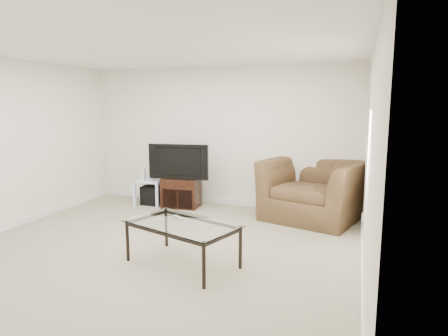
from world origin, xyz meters
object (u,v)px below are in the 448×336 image
(tv_stand, at_px, (181,192))
(coffee_table, at_px, (183,244))
(subwoofer, at_px, (153,195))
(recliner, at_px, (313,180))
(side_table, at_px, (151,192))
(television, at_px, (180,161))

(tv_stand, relative_size, coffee_table, 0.50)
(subwoofer, distance_m, coffee_table, 2.96)
(subwoofer, relative_size, coffee_table, 0.27)
(subwoofer, relative_size, recliner, 0.24)
(recliner, bearing_deg, tv_stand, -163.25)
(tv_stand, height_order, subwoofer, tv_stand)
(tv_stand, xyz_separation_m, coffee_table, (1.12, -2.39, -0.02))
(side_table, xyz_separation_m, recliner, (2.94, 0.00, 0.40))
(recliner, relative_size, coffee_table, 1.14)
(tv_stand, distance_m, coffee_table, 2.64)
(television, relative_size, recliner, 0.68)
(television, distance_m, side_table, 0.87)
(tv_stand, bearing_deg, side_table, 174.92)
(recliner, bearing_deg, subwoofer, -163.69)
(tv_stand, xyz_separation_m, side_table, (-0.62, 0.00, -0.03))
(television, bearing_deg, coffee_table, -71.35)
(subwoofer, bearing_deg, coffee_table, -54.65)
(television, height_order, side_table, television)
(television, xyz_separation_m, side_table, (-0.63, 0.03, -0.61))
(television, height_order, coffee_table, television)
(side_table, height_order, coffee_table, coffee_table)
(tv_stand, relative_size, recliner, 0.44)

